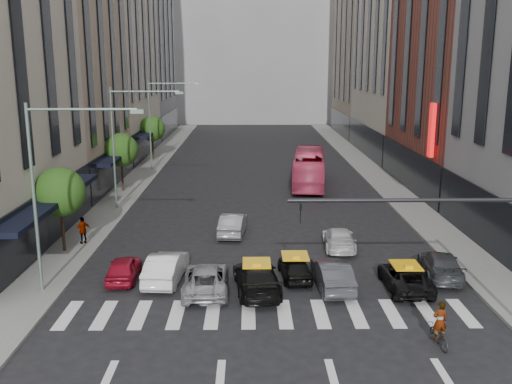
{
  "coord_description": "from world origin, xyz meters",
  "views": [
    {
      "loc": [
        -0.97,
        -21.96,
        10.93
      ],
      "look_at": [
        -0.58,
        8.37,
        4.0
      ],
      "focal_mm": 40.0,
      "sensor_mm": 36.0,
      "label": 1
    }
  ],
  "objects_px": {
    "motorcycle": "(439,336)",
    "pedestrian_far": "(83,230)",
    "taxi_left": "(257,278)",
    "car_red": "(124,268)",
    "car_white_front": "(166,267)",
    "streetlamp_mid": "(126,132)",
    "taxi_center": "(295,267)",
    "streetlamp_near": "(53,173)",
    "bus": "(309,169)",
    "streetlamp_far": "(159,113)"
  },
  "relations": [
    {
      "from": "streetlamp_near",
      "to": "car_red",
      "type": "relative_size",
      "value": 2.47
    },
    {
      "from": "streetlamp_near",
      "to": "motorcycle",
      "type": "height_order",
      "value": "streetlamp_near"
    },
    {
      "from": "streetlamp_far",
      "to": "car_white_front",
      "type": "bearing_deg",
      "value": -80.97
    },
    {
      "from": "car_red",
      "to": "pedestrian_far",
      "type": "relative_size",
      "value": 2.21
    },
    {
      "from": "streetlamp_near",
      "to": "streetlamp_far",
      "type": "xyz_separation_m",
      "value": [
        0.0,
        32.0,
        0.0
      ]
    },
    {
      "from": "car_white_front",
      "to": "taxi_left",
      "type": "distance_m",
      "value": 4.84
    },
    {
      "from": "motorcycle",
      "to": "streetlamp_mid",
      "type": "bearing_deg",
      "value": -58.56
    },
    {
      "from": "taxi_left",
      "to": "streetlamp_near",
      "type": "bearing_deg",
      "value": -5.8
    },
    {
      "from": "car_red",
      "to": "taxi_center",
      "type": "relative_size",
      "value": 1.01
    },
    {
      "from": "car_red",
      "to": "motorcycle",
      "type": "bearing_deg",
      "value": 150.4
    },
    {
      "from": "pedestrian_far",
      "to": "taxi_center",
      "type": "bearing_deg",
      "value": 118.32
    },
    {
      "from": "car_white_front",
      "to": "taxi_left",
      "type": "xyz_separation_m",
      "value": [
        4.6,
        -1.49,
        -0.02
      ]
    },
    {
      "from": "taxi_center",
      "to": "pedestrian_far",
      "type": "distance_m",
      "value": 13.64
    },
    {
      "from": "streetlamp_near",
      "to": "car_red",
      "type": "height_order",
      "value": "streetlamp_near"
    },
    {
      "from": "streetlamp_near",
      "to": "bus",
      "type": "bearing_deg",
      "value": 59.39
    },
    {
      "from": "car_red",
      "to": "taxi_center",
      "type": "bearing_deg",
      "value": 177.89
    },
    {
      "from": "taxi_left",
      "to": "motorcycle",
      "type": "relative_size",
      "value": 3.1
    },
    {
      "from": "streetlamp_mid",
      "to": "pedestrian_far",
      "type": "height_order",
      "value": "streetlamp_mid"
    },
    {
      "from": "taxi_left",
      "to": "streetlamp_far",
      "type": "bearing_deg",
      "value": -79.57
    },
    {
      "from": "car_red",
      "to": "pedestrian_far",
      "type": "bearing_deg",
      "value": -59.4
    },
    {
      "from": "pedestrian_far",
      "to": "streetlamp_far",
      "type": "bearing_deg",
      "value": -129.7
    },
    {
      "from": "streetlamp_near",
      "to": "taxi_left",
      "type": "relative_size",
      "value": 1.79
    },
    {
      "from": "car_white_front",
      "to": "taxi_center",
      "type": "relative_size",
      "value": 1.26
    },
    {
      "from": "taxi_left",
      "to": "taxi_center",
      "type": "relative_size",
      "value": 1.4
    },
    {
      "from": "taxi_center",
      "to": "pedestrian_far",
      "type": "xyz_separation_m",
      "value": [
        -12.43,
        5.61,
        0.36
      ]
    },
    {
      "from": "streetlamp_far",
      "to": "taxi_center",
      "type": "height_order",
      "value": "streetlamp_far"
    },
    {
      "from": "taxi_center",
      "to": "bus",
      "type": "bearing_deg",
      "value": -102.76
    },
    {
      "from": "streetlamp_far",
      "to": "car_white_front",
      "type": "xyz_separation_m",
      "value": [
        4.84,
        -30.47,
        -5.16
      ]
    },
    {
      "from": "streetlamp_mid",
      "to": "bus",
      "type": "distance_m",
      "value": 17.37
    },
    {
      "from": "streetlamp_near",
      "to": "taxi_center",
      "type": "distance_m",
      "value": 12.72
    },
    {
      "from": "car_white_front",
      "to": "bus",
      "type": "xyz_separation_m",
      "value": [
        9.66,
        22.99,
        0.81
      ]
    },
    {
      "from": "streetlamp_far",
      "to": "motorcycle",
      "type": "xyz_separation_m",
      "value": [
        16.53,
        -37.49,
        -5.48
      ]
    },
    {
      "from": "motorcycle",
      "to": "bus",
      "type": "bearing_deg",
      "value": -92.26
    },
    {
      "from": "streetlamp_far",
      "to": "pedestrian_far",
      "type": "distance_m",
      "value": 25.19
    },
    {
      "from": "bus",
      "to": "pedestrian_far",
      "type": "height_order",
      "value": "bus"
    },
    {
      "from": "bus",
      "to": "motorcycle",
      "type": "bearing_deg",
      "value": 100.38
    },
    {
      "from": "car_white_front",
      "to": "motorcycle",
      "type": "height_order",
      "value": "car_white_front"
    },
    {
      "from": "streetlamp_mid",
      "to": "streetlamp_far",
      "type": "distance_m",
      "value": 16.0
    },
    {
      "from": "streetlamp_mid",
      "to": "car_white_front",
      "type": "relative_size",
      "value": 1.99
    },
    {
      "from": "streetlamp_near",
      "to": "motorcycle",
      "type": "xyz_separation_m",
      "value": [
        16.53,
        -5.49,
        -5.48
      ]
    },
    {
      "from": "car_red",
      "to": "bus",
      "type": "bearing_deg",
      "value": -119.7
    },
    {
      "from": "streetlamp_near",
      "to": "streetlamp_mid",
      "type": "bearing_deg",
      "value": 90.0
    },
    {
      "from": "streetlamp_near",
      "to": "pedestrian_far",
      "type": "relative_size",
      "value": 5.45
    },
    {
      "from": "streetlamp_mid",
      "to": "taxi_center",
      "type": "distance_m",
      "value": 19.05
    },
    {
      "from": "taxi_center",
      "to": "motorcycle",
      "type": "distance_m",
      "value": 8.82
    },
    {
      "from": "streetlamp_mid",
      "to": "taxi_left",
      "type": "xyz_separation_m",
      "value": [
        9.44,
        -15.96,
        -5.18
      ]
    },
    {
      "from": "taxi_left",
      "to": "motorcycle",
      "type": "xyz_separation_m",
      "value": [
        7.08,
        -5.53,
        -0.3
      ]
    },
    {
      "from": "car_red",
      "to": "taxi_center",
      "type": "distance_m",
      "value": 8.79
    },
    {
      "from": "taxi_left",
      "to": "bus",
      "type": "distance_m",
      "value": 25.01
    },
    {
      "from": "motorcycle",
      "to": "pedestrian_far",
      "type": "height_order",
      "value": "pedestrian_far"
    }
  ]
}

